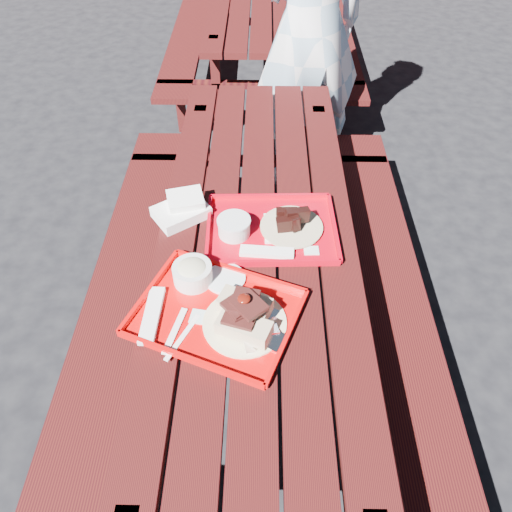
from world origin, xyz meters
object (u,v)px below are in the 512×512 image
(picnic_table_far, at_px, (262,11))
(person, at_px, (310,28))
(near_tray, at_px, (219,304))
(far_tray, at_px, (269,228))
(picnic_table_near, at_px, (257,274))

(picnic_table_far, distance_m, person, 1.44)
(picnic_table_far, height_order, person, person)
(near_tray, relative_size, far_tray, 1.22)
(far_tray, relative_size, person, 0.26)
(picnic_table_near, height_order, far_tray, far_tray)
(person, bearing_deg, picnic_table_near, 55.26)
(person, bearing_deg, near_tray, 53.56)
(far_tray, height_order, person, person)
(picnic_table_near, bearing_deg, picnic_table_far, 90.00)
(far_tray, xyz_separation_m, person, (0.22, 1.41, 0.19))
(picnic_table_far, height_order, near_tray, near_tray)
(near_tray, distance_m, person, 1.83)
(picnic_table_near, xyz_separation_m, person, (0.27, 1.45, 0.40))
(picnic_table_near, xyz_separation_m, far_tray, (0.05, 0.04, 0.21))
(picnic_table_far, relative_size, far_tray, 4.83)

